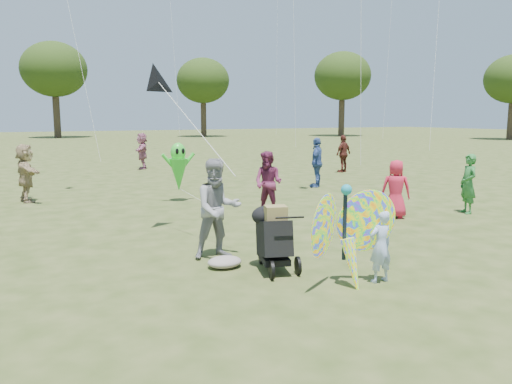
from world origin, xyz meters
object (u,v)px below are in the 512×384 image
at_px(crowd_f, 468,184).
at_px(butterfly_kite, 348,236).
at_px(crowd_d, 26,173).
at_px(jogging_stroller, 273,234).
at_px(crowd_c, 317,162).
at_px(crowd_e, 268,183).
at_px(adult_man, 218,209).
at_px(crowd_h, 343,154).
at_px(crowd_a, 396,189).
at_px(crowd_j, 142,151).
at_px(child_girl, 380,246).
at_px(alien_kite, 179,169).

relative_size(crowd_f, butterfly_kite, 0.89).
distance_m(crowd_d, jogging_stroller, 9.62).
height_order(crowd_f, butterfly_kite, butterfly_kite).
distance_m(crowd_c, crowd_e, 5.27).
bearing_deg(adult_man, crowd_h, 49.20).
xyz_separation_m(crowd_a, crowd_c, (1.36, 5.41, 0.15)).
distance_m(crowd_d, crowd_h, 13.23).
xyz_separation_m(crowd_e, crowd_j, (0.04, 12.46, 0.05)).
xyz_separation_m(child_girl, jogging_stroller, (-1.17, 1.26, 0.05)).
relative_size(crowd_e, crowd_h, 0.98).
xyz_separation_m(child_girl, crowd_e, (1.07, 5.45, 0.25)).
bearing_deg(crowd_h, crowd_e, 24.41).
height_order(crowd_d, butterfly_kite, crowd_d).
bearing_deg(crowd_a, crowd_f, -151.92).
relative_size(adult_man, crowd_d, 1.04).
xyz_separation_m(crowd_e, crowd_h, (7.67, 6.89, 0.02)).
relative_size(crowd_d, crowd_j, 1.00).
xyz_separation_m(crowd_j, butterfly_kite, (-1.69, -17.85, -0.09)).
bearing_deg(alien_kite, crowd_a, -50.04).
relative_size(child_girl, crowd_d, 0.66).
xyz_separation_m(crowd_d, butterfly_kite, (3.76, -10.27, -0.09)).
bearing_deg(crowd_e, crowd_h, 100.64).
relative_size(child_girl, crowd_f, 0.73).
bearing_deg(crowd_a, adult_man, 52.54).
bearing_deg(crowd_f, crowd_e, -95.70).
distance_m(crowd_f, crowd_j, 15.47).
bearing_deg(jogging_stroller, crowd_j, 99.91).
xyz_separation_m(crowd_j, jogging_stroller, (-2.28, -16.66, -0.24)).
height_order(crowd_d, crowd_j, crowd_j).
bearing_deg(crowd_e, jogging_stroller, -59.40).
bearing_deg(crowd_e, alien_kite, 175.11).
height_order(crowd_h, crowd_j, crowd_j).
xyz_separation_m(crowd_e, butterfly_kite, (-1.65, -5.40, -0.04)).
bearing_deg(jogging_stroller, crowd_c, 69.12).
height_order(crowd_c, crowd_e, crowd_c).
distance_m(crowd_c, crowd_h, 5.04).
bearing_deg(crowd_c, crowd_d, -50.91).
relative_size(crowd_c, jogging_stroller, 1.56).
distance_m(crowd_f, jogging_stroller, 7.12).
height_order(adult_man, crowd_h, adult_man).
height_order(child_girl, crowd_e, crowd_e).
relative_size(adult_man, crowd_j, 1.04).
distance_m(crowd_a, crowd_d, 10.45).
relative_size(crowd_j, jogging_stroller, 1.52).
relative_size(adult_man, crowd_f, 1.15).
xyz_separation_m(adult_man, crowd_h, (10.40, 9.99, -0.06)).
height_order(crowd_j, alien_kite, alien_kite).
relative_size(crowd_c, crowd_d, 1.03).
distance_m(adult_man, crowd_a, 5.43).
relative_size(crowd_f, crowd_j, 0.90).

